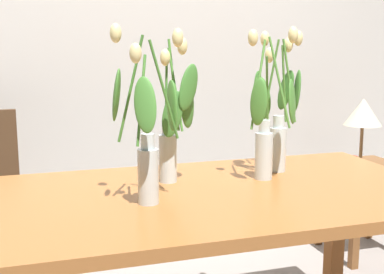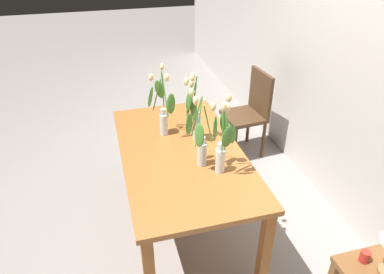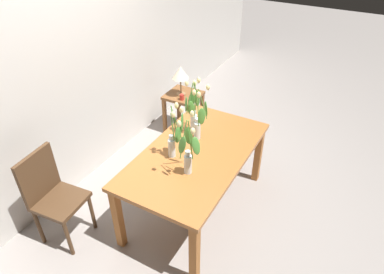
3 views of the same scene
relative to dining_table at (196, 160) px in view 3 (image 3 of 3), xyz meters
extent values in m
plane|color=gray|center=(0.00, 0.00, -0.65)|extent=(18.00, 18.00, 0.00)
cube|color=beige|center=(0.00, 1.41, 0.70)|extent=(9.00, 0.10, 2.70)
cube|color=#A3602D|center=(0.00, 0.00, 0.07)|extent=(1.60, 0.90, 0.04)
cube|color=#A3602D|center=(-0.74, -0.39, -0.30)|extent=(0.07, 0.07, 0.70)
cube|color=#A3602D|center=(0.74, -0.39, -0.30)|extent=(0.07, 0.07, 0.70)
cube|color=#A3602D|center=(-0.74, 0.39, -0.30)|extent=(0.07, 0.07, 0.70)
cube|color=#A3602D|center=(0.74, 0.39, -0.30)|extent=(0.07, 0.07, 0.70)
cylinder|color=silver|center=(-0.15, 0.17, 0.18)|extent=(0.07, 0.07, 0.18)
cylinder|color=silver|center=(-0.15, 0.17, 0.30)|extent=(0.04, 0.04, 0.05)
cylinder|color=silver|center=(-0.15, 0.17, 0.15)|extent=(0.06, 0.06, 0.11)
cylinder|color=#478433|center=(-0.16, 0.14, 0.42)|extent=(0.02, 0.04, 0.26)
ellipsoid|color=#F4E093|center=(-0.17, 0.13, 0.56)|extent=(0.04, 0.04, 0.06)
ellipsoid|color=#427F33|center=(-0.15, 0.10, 0.36)|extent=(0.11, 0.05, 0.18)
cylinder|color=#478433|center=(-0.14, 0.12, 0.44)|extent=(0.04, 0.09, 0.30)
ellipsoid|color=#F4E093|center=(-0.12, 0.08, 0.60)|extent=(0.04, 0.04, 0.06)
ellipsoid|color=#427F33|center=(-0.10, 0.09, 0.45)|extent=(0.11, 0.06, 0.18)
cylinder|color=#478433|center=(-0.14, 0.14, 0.46)|extent=(0.03, 0.05, 0.33)
ellipsoid|color=#F4E093|center=(-0.12, 0.12, 0.62)|extent=(0.04, 0.04, 0.06)
ellipsoid|color=#427F33|center=(-0.09, 0.12, 0.39)|extent=(0.08, 0.06, 0.17)
cylinder|color=silver|center=(-0.28, -0.07, 0.18)|extent=(0.07, 0.07, 0.18)
cylinder|color=silver|center=(-0.28, -0.07, 0.30)|extent=(0.04, 0.04, 0.05)
cylinder|color=silver|center=(-0.28, -0.07, 0.15)|extent=(0.06, 0.06, 0.11)
cylinder|color=#478433|center=(-0.22, -0.06, 0.46)|extent=(0.10, 0.03, 0.32)
ellipsoid|color=#F4E093|center=(-0.18, -0.06, 0.62)|extent=(0.04, 0.04, 0.06)
ellipsoid|color=#4C8E38|center=(-0.19, -0.03, 0.40)|extent=(0.03, 0.08, 0.17)
cylinder|color=#478433|center=(-0.31, -0.11, 0.43)|extent=(0.05, 0.07, 0.28)
ellipsoid|color=#F4E093|center=(-0.33, -0.15, 0.57)|extent=(0.04, 0.04, 0.06)
ellipsoid|color=#4C8E38|center=(-0.31, -0.16, 0.42)|extent=(0.07, 0.09, 0.18)
cylinder|color=#478433|center=(-0.33, -0.06, 0.46)|extent=(0.09, 0.03, 0.34)
ellipsoid|color=#F4E093|center=(-0.37, -0.05, 0.63)|extent=(0.04, 0.04, 0.06)
ellipsoid|color=#4C8E38|center=(-0.38, -0.08, 0.45)|extent=(0.05, 0.11, 0.18)
cylinder|color=silver|center=(0.32, 0.20, 0.18)|extent=(0.07, 0.07, 0.18)
cylinder|color=silver|center=(0.32, 0.20, 0.30)|extent=(0.04, 0.04, 0.05)
cylinder|color=silver|center=(0.32, 0.20, 0.15)|extent=(0.06, 0.06, 0.11)
cylinder|color=#56933D|center=(0.36, 0.19, 0.46)|extent=(0.07, 0.02, 0.33)
ellipsoid|color=#F4E093|center=(0.39, 0.18, 0.63)|extent=(0.04, 0.04, 0.06)
ellipsoid|color=#427F33|center=(0.40, 0.21, 0.42)|extent=(0.06, 0.09, 0.18)
cylinder|color=#56933D|center=(0.29, 0.23, 0.46)|extent=(0.05, 0.06, 0.33)
ellipsoid|color=#F4E093|center=(0.28, 0.25, 0.63)|extent=(0.04, 0.04, 0.06)
ellipsoid|color=#427F33|center=(0.25, 0.24, 0.42)|extent=(0.08, 0.08, 0.18)
cylinder|color=#56933D|center=(0.34, 0.21, 0.45)|extent=(0.04, 0.02, 0.31)
ellipsoid|color=#F4E093|center=(0.36, 0.21, 0.60)|extent=(0.04, 0.04, 0.06)
ellipsoid|color=#427F33|center=(0.37, 0.25, 0.42)|extent=(0.07, 0.11, 0.18)
cylinder|color=silver|center=(0.21, 0.10, 0.18)|extent=(0.07, 0.07, 0.18)
cylinder|color=silver|center=(0.21, 0.10, 0.30)|extent=(0.04, 0.04, 0.05)
cylinder|color=silver|center=(0.21, 0.10, 0.15)|extent=(0.06, 0.06, 0.11)
cylinder|color=#56933D|center=(0.23, 0.13, 0.43)|extent=(0.04, 0.06, 0.27)
ellipsoid|color=#F4E093|center=(0.25, 0.16, 0.56)|extent=(0.04, 0.04, 0.06)
ellipsoid|color=#4C8E38|center=(0.23, 0.18, 0.40)|extent=(0.09, 0.06, 0.18)
cylinder|color=#56933D|center=(0.17, 0.07, 0.46)|extent=(0.08, 0.06, 0.33)
ellipsoid|color=#F4E093|center=(0.13, 0.05, 0.63)|extent=(0.04, 0.04, 0.06)
ellipsoid|color=#4C8E38|center=(0.15, 0.02, 0.40)|extent=(0.07, 0.07, 0.17)
cylinder|color=#56933D|center=(0.25, 0.06, 0.46)|extent=(0.07, 0.07, 0.34)
ellipsoid|color=#F4E093|center=(0.28, 0.03, 0.64)|extent=(0.04, 0.04, 0.06)
ellipsoid|color=#4C8E38|center=(0.30, 0.05, 0.39)|extent=(0.07, 0.07, 0.17)
cube|color=#4C331E|center=(-0.90, 0.90, -0.20)|extent=(0.44, 0.44, 0.04)
cylinder|color=#4C331E|center=(-0.71, 0.75, -0.43)|extent=(0.04, 0.04, 0.43)
cylinder|color=#4C331E|center=(-1.05, 0.72, -0.43)|extent=(0.04, 0.04, 0.43)
cylinder|color=#4C331E|center=(-0.75, 1.09, -0.43)|extent=(0.04, 0.04, 0.43)
cylinder|color=#4C331E|center=(-1.08, 1.06, -0.43)|extent=(0.04, 0.04, 0.43)
cube|color=#4C331E|center=(-0.92, 1.08, 0.05)|extent=(0.40, 0.07, 0.46)
cube|color=brown|center=(1.26, 0.87, -0.12)|extent=(0.44, 0.44, 0.04)
cube|color=brown|center=(1.07, 0.68, -0.39)|extent=(0.04, 0.04, 0.51)
cube|color=brown|center=(1.45, 0.68, -0.39)|extent=(0.04, 0.04, 0.51)
cube|color=brown|center=(1.07, 1.06, -0.39)|extent=(0.04, 0.04, 0.51)
cube|color=brown|center=(1.45, 1.06, -0.39)|extent=(0.04, 0.04, 0.51)
cylinder|color=olive|center=(1.23, 0.89, -0.09)|extent=(0.12, 0.12, 0.02)
cylinder|color=olive|center=(1.23, 0.89, 0.03)|extent=(0.02, 0.02, 0.22)
cone|color=beige|center=(1.23, 0.89, 0.22)|extent=(0.22, 0.22, 0.16)
cylinder|color=#B72D23|center=(1.12, 0.81, -0.06)|extent=(0.06, 0.06, 0.07)
camera|label=1|loc=(-0.62, -1.62, 0.59)|focal=47.01mm
camera|label=2|loc=(2.18, -0.51, 1.58)|focal=32.99mm
camera|label=3|loc=(-2.24, -1.19, 2.04)|focal=31.90mm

